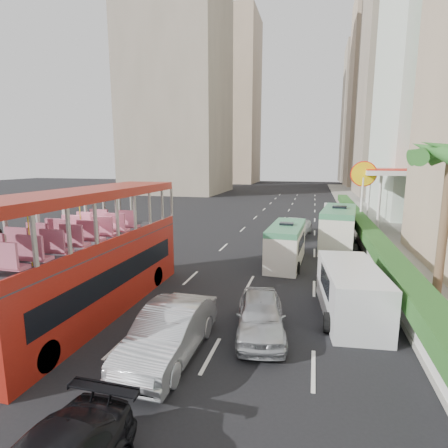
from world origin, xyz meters
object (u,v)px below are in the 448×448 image
(shell_station, at_px, (397,199))
(palm_tree, at_px, (443,230))
(minibus_far, at_px, (338,228))
(panel_van_near, at_px, (351,292))
(car_silver_lane_b, at_px, (260,334))
(minibus_near, at_px, (286,244))
(panel_van_far, at_px, (333,214))
(van_asset, at_px, (292,236))
(car_silver_lane_a, at_px, (170,356))
(double_decker_bus, at_px, (91,252))

(shell_station, bearing_deg, palm_tree, -96.60)
(minibus_far, distance_m, shell_station, 10.59)
(minibus_far, height_order, panel_van_near, minibus_far)
(car_silver_lane_b, bearing_deg, minibus_far, 67.03)
(minibus_near, xyz_separation_m, shell_station, (8.91, 14.02, 1.55))
(palm_tree, height_order, shell_station, palm_tree)
(minibus_far, bearing_deg, panel_van_far, 95.99)
(minibus_near, bearing_deg, van_asset, 93.80)
(palm_tree, bearing_deg, minibus_near, 143.41)
(minibus_near, bearing_deg, panel_van_near, -62.35)
(car_silver_lane_b, distance_m, van_asset, 17.39)
(minibus_far, xyz_separation_m, panel_van_near, (-0.23, -11.89, -0.41))
(car_silver_lane_a, relative_size, minibus_far, 0.76)
(shell_station, bearing_deg, van_asset, -147.31)
(panel_van_near, relative_size, shell_station, 0.64)
(double_decker_bus, distance_m, car_silver_lane_a, 5.55)
(panel_van_far, xyz_separation_m, shell_station, (5.46, -1.84, 1.87))
(double_decker_bus, relative_size, shell_station, 1.38)
(double_decker_bus, distance_m, car_silver_lane_b, 7.38)
(car_silver_lane_b, xyz_separation_m, palm_tree, (6.87, 4.17, 3.38))
(van_asset, height_order, minibus_near, minibus_near)
(car_silver_lane_b, distance_m, panel_van_near, 4.16)
(minibus_near, xyz_separation_m, palm_tree, (6.71, -4.98, 2.18))
(car_silver_lane_a, distance_m, palm_tree, 11.89)
(car_silver_lane_a, height_order, shell_station, shell_station)
(double_decker_bus, height_order, panel_van_near, double_decker_bus)
(car_silver_lane_a, xyz_separation_m, car_silver_lane_b, (2.59, 2.19, 0.00))
(minibus_far, bearing_deg, shell_station, 64.54)
(double_decker_bus, xyz_separation_m, van_asset, (6.99, 17.22, -2.53))
(minibus_near, distance_m, palm_tree, 8.63)
(double_decker_bus, bearing_deg, van_asset, 67.90)
(minibus_far, xyz_separation_m, panel_van_far, (0.13, 10.73, -0.54))
(double_decker_bus, relative_size, palm_tree, 1.72)
(double_decker_bus, distance_m, minibus_far, 17.57)
(car_silver_lane_b, height_order, van_asset, van_asset)
(van_asset, distance_m, panel_van_far, 8.45)
(shell_station, bearing_deg, minibus_near, -122.42)
(van_asset, distance_m, minibus_far, 4.84)
(car_silver_lane_b, bearing_deg, shell_station, 59.34)
(van_asset, distance_m, palm_tree, 15.25)
(double_decker_bus, relative_size, panel_van_near, 2.16)
(van_asset, height_order, panel_van_far, panel_van_far)
(palm_tree, bearing_deg, shell_station, 83.40)
(car_silver_lane_a, bearing_deg, minibus_far, 70.54)
(minibus_near, bearing_deg, car_silver_lane_b, -87.93)
(minibus_far, distance_m, panel_van_far, 10.75)
(van_asset, distance_m, shell_station, 11.05)
(minibus_far, bearing_deg, car_silver_lane_b, -96.98)
(van_asset, xyz_separation_m, palm_tree, (6.81, -13.22, 3.38))
(panel_van_far, bearing_deg, car_silver_lane_b, -96.42)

